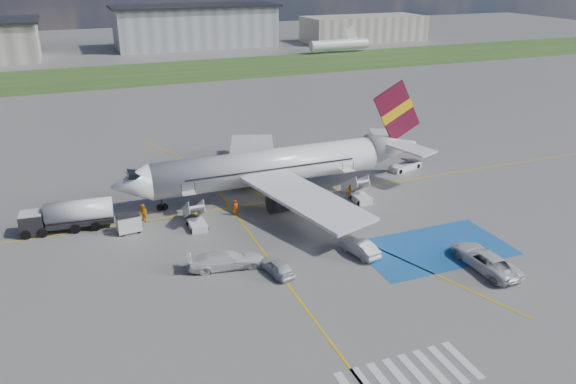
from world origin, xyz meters
name	(u,v)px	position (x,y,z in m)	size (l,w,h in m)	color
ground	(318,248)	(0.00, 0.00, 0.00)	(400.00, 400.00, 0.00)	#60605E
grass_strip	(153,73)	(0.00, 95.00, 0.01)	(400.00, 30.00, 0.01)	#2D4C1E
taxiway_line_main	(274,201)	(0.00, 12.00, 0.01)	(120.00, 0.20, 0.01)	gold
taxiway_line_cross	(313,319)	(-5.00, -10.00, 0.01)	(0.20, 60.00, 0.01)	gold
taxiway_line_diag	(274,201)	(0.00, 12.00, 0.01)	(0.20, 60.00, 0.01)	gold
staging_box	(434,248)	(10.00, -4.00, 0.01)	(14.00, 8.00, 0.01)	#1A549C
crosswalk	(409,376)	(-1.80, -18.00, 0.01)	(9.00, 4.00, 0.01)	silver
terminal_centre	(196,27)	(20.00, 135.00, 6.00)	(48.00, 18.00, 12.00)	gray
terminal_east	(364,29)	(75.00, 128.00, 4.00)	(40.00, 16.00, 8.00)	gray
airliner	(280,165)	(1.51, 14.00, 3.39)	(36.81, 32.95, 11.92)	silver
airstairs_fwd	(196,221)	(-9.50, 8.70, 0.62)	(1.90, 5.20, 3.60)	silver
airstairs_aft	(359,195)	(9.00, 8.70, 0.62)	(1.90, 5.20, 3.60)	silver
fuel_tanker	(68,218)	(-21.40, 12.82, 1.25)	(8.84, 3.08, 2.96)	black
gpu_cart	(129,225)	(-15.94, 9.95, 0.84)	(2.36, 1.64, 1.87)	silver
belt_loader	(405,167)	(19.31, 15.40, 0.36)	(5.04, 2.84, 1.45)	silver
car_silver_a	(277,266)	(-5.19, -2.80, 0.68)	(1.60, 3.97, 1.35)	#BABEC2
car_silver_b	(360,247)	(2.99, -2.45, 0.71)	(1.49, 4.28, 1.41)	#A9ACB0
van_white_a	(485,257)	(11.96, -8.54, 1.04)	(2.55, 5.54, 2.08)	silver
van_white_b	(226,258)	(-8.96, -0.24, 0.99)	(2.05, 5.05, 1.98)	silver
crew_fwd	(236,208)	(-5.00, 9.94, 0.87)	(0.64, 0.42, 1.74)	#E4550C
crew_nose	(143,213)	(-14.24, 11.98, 0.94)	(0.92, 0.71, 1.89)	orange
crew_aft	(350,192)	(8.20, 9.48, 0.84)	(0.99, 0.41, 1.68)	orange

